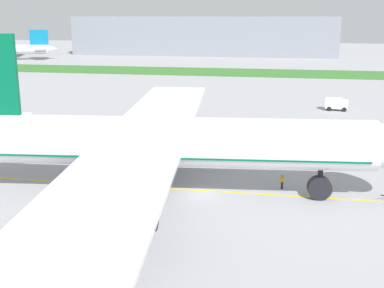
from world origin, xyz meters
TOP-DOWN VIEW (x-y plane):
  - ground_plane at (0.00, 0.00)m, footprint 600.00×600.00m
  - apron_taxi_line at (0.00, 1.36)m, footprint 280.00×0.36m
  - grass_median_strip at (0.00, 117.92)m, footprint 320.00×24.00m
  - airliner_foreground at (-5.38, -0.79)m, footprint 55.24×88.43m
  - ground_crew_wingwalker_port at (8.82, 3.57)m, footprint 0.46×0.49m
  - service_truck_baggage_loader at (-12.71, 55.45)m, footprint 4.80×2.76m
  - service_truck_fuel_bowser at (19.67, 53.65)m, footprint 4.67×2.83m
  - terminal_building at (-29.33, 187.48)m, footprint 124.34×20.00m

SIDE VIEW (x-z plane):
  - ground_plane at x=0.00m, z-range 0.00..0.00m
  - apron_taxi_line at x=0.00m, z-range 0.00..0.01m
  - grass_median_strip at x=0.00m, z-range 0.00..0.10m
  - ground_crew_wingwalker_port at x=8.82m, z-range 0.18..1.83m
  - service_truck_baggage_loader at x=-12.71m, z-range 0.16..2.67m
  - service_truck_fuel_bowser at x=19.67m, z-range 0.14..2.71m
  - airliner_foreground at x=-5.38m, z-range -2.79..14.63m
  - terminal_building at x=-29.33m, z-range 0.00..18.00m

